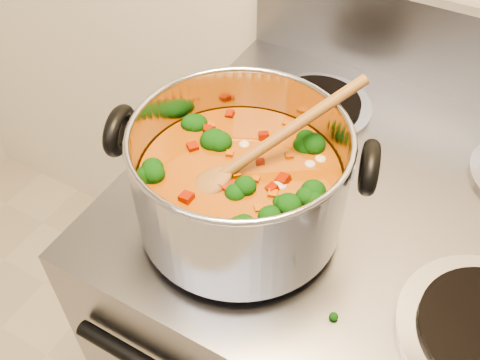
# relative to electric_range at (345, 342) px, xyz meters

# --- Properties ---
(electric_range) EXTENTS (0.77, 0.69, 1.08)m
(electric_range) POSITION_rel_electric_range_xyz_m (0.00, 0.00, 0.00)
(electric_range) COLOR gray
(electric_range) RESTS_ON ground
(stockpot) EXTENTS (0.35, 0.28, 0.17)m
(stockpot) POSITION_rel_electric_range_xyz_m (-0.17, -0.15, 0.54)
(stockpot) COLOR #A8A8B0
(stockpot) RESTS_ON electric_range
(wooden_spoon) EXTENTS (0.17, 0.24, 0.12)m
(wooden_spoon) POSITION_rel_electric_range_xyz_m (-0.16, -0.14, 0.58)
(wooden_spoon) COLOR brown
(wooden_spoon) RESTS_ON stockpot
(cooktop_crumbs) EXTENTS (0.39, 0.10, 0.01)m
(cooktop_crumbs) POSITION_rel_electric_range_xyz_m (-0.08, -0.04, 0.46)
(cooktop_crumbs) COLOR black
(cooktop_crumbs) RESTS_ON electric_range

